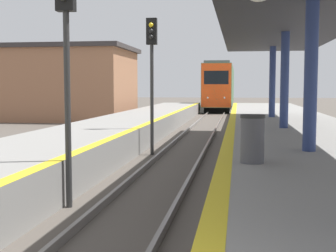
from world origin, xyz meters
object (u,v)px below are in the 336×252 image
Objects in this scene: signal_mid at (152,60)px; trash_bin at (252,139)px; train at (220,87)px; signal_near at (66,39)px.

trash_bin is at bearing -65.04° from signal_mid.
trash_bin is at bearing -86.99° from train.
signal_mid is at bearing 114.96° from trash_bin.
signal_near is (-1.39, -41.66, 0.92)m from train.
signal_mid is at bearing -91.78° from train.
train is 34.42m from signal_mid.
signal_near is 7.27m from signal_mid.
signal_near reaches higher than trash_bin.
signal_mid reaches higher than trash_bin.
signal_mid is at bearing 87.43° from signal_near.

